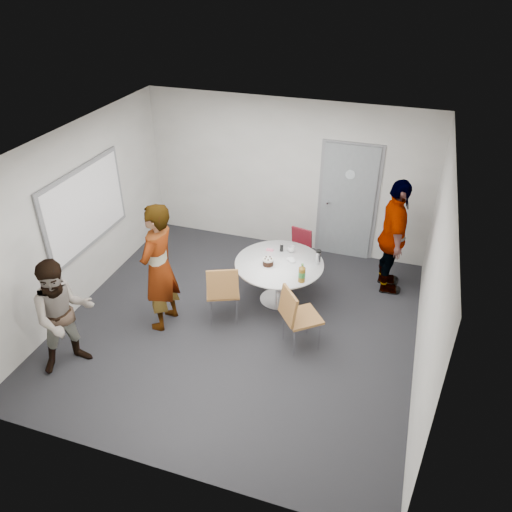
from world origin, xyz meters
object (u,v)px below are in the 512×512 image
(person_left, at_px, (64,316))
(person_right, at_px, (393,237))
(door, at_px, (348,202))
(whiteboard, at_px, (86,208))
(person_main, at_px, (159,268))
(chair_near_left, at_px, (223,289))
(table, at_px, (281,268))
(chair_near_right, at_px, (296,313))
(chair_far, at_px, (299,247))

(person_left, bearing_deg, person_right, -9.53)
(door, bearing_deg, whiteboard, -147.34)
(person_main, height_order, person_right, person_main)
(person_right, bearing_deg, chair_near_left, 115.12)
(table, relative_size, chair_near_right, 1.40)
(chair_near_left, height_order, chair_near_right, chair_near_left)
(chair_near_right, relative_size, chair_far, 1.21)
(whiteboard, bearing_deg, table, 11.11)
(person_right, bearing_deg, whiteboard, 96.52)
(chair_near_left, xyz_separation_m, person_main, (-0.82, -0.29, 0.37))
(door, xyz_separation_m, chair_near_right, (-0.21, -2.67, -0.44))
(chair_near_right, xyz_separation_m, person_main, (-1.95, -0.09, 0.38))
(whiteboard, xyz_separation_m, person_right, (4.41, 1.44, -0.50))
(door, distance_m, person_main, 3.50)
(door, xyz_separation_m, person_left, (-2.91, -3.90, -0.23))
(chair_near_right, bearing_deg, chair_far, 154.14)
(whiteboard, xyz_separation_m, chair_far, (2.93, 1.48, -0.97))
(person_main, xyz_separation_m, person_right, (3.01, 1.92, -0.02))
(whiteboard, relative_size, table, 1.42)
(whiteboard, height_order, person_right, whiteboard)
(chair_far, bearing_deg, table, 98.29)
(chair_near_left, height_order, person_main, person_main)
(door, distance_m, chair_far, 1.16)
(chair_near_left, height_order, chair_far, chair_near_left)
(door, xyz_separation_m, person_main, (-2.16, -2.76, -0.06))
(table, relative_size, person_left, 0.84)
(whiteboard, bearing_deg, person_left, -68.19)
(chair_near_left, relative_size, person_left, 0.61)
(whiteboard, xyz_separation_m, person_main, (1.40, -0.47, -0.49))
(chair_near_right, relative_size, person_right, 0.51)
(whiteboard, xyz_separation_m, chair_near_left, (2.23, -0.19, -0.85))
(chair_far, xyz_separation_m, person_main, (-1.53, -1.95, 0.49))
(chair_near_right, distance_m, person_left, 2.98)
(chair_far, bearing_deg, person_right, -169.32)
(door, distance_m, chair_near_left, 2.84)
(chair_near_left, bearing_deg, chair_far, 44.08)
(table, relative_size, person_main, 0.70)
(chair_near_right, height_order, person_right, person_right)
(chair_far, distance_m, person_right, 1.55)
(table, height_order, chair_far, table)
(person_main, bearing_deg, door, 144.95)
(person_left, bearing_deg, chair_near_right, -24.13)
(chair_far, xyz_separation_m, person_right, (1.48, -0.03, 0.47))
(door, distance_m, table, 1.90)
(chair_near_right, bearing_deg, person_main, -125.94)
(chair_far, height_order, person_main, person_main)
(chair_near_left, distance_m, chair_near_right, 1.14)
(chair_near_right, distance_m, chair_far, 1.91)
(door, relative_size, whiteboard, 1.12)
(table, relative_size, person_right, 0.71)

